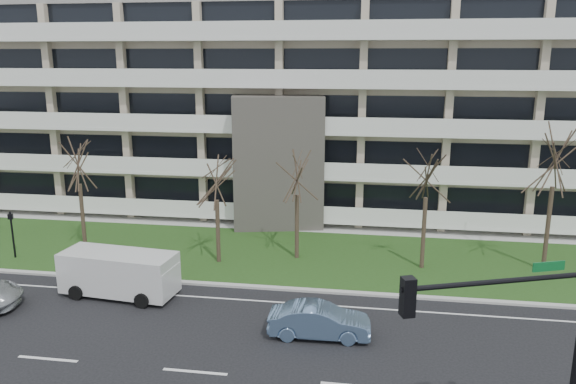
% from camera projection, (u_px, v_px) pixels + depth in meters
% --- Properties ---
extents(ground, '(160.00, 160.00, 0.00)m').
position_uv_depth(ground, '(195.00, 372.00, 21.11)').
color(ground, black).
rests_on(ground, ground).
extents(grass_verge, '(90.00, 10.00, 0.06)m').
position_uv_depth(grass_verge, '(263.00, 253.00, 33.58)').
color(grass_verge, '#224316').
rests_on(grass_verge, ground).
extents(curb, '(90.00, 0.35, 0.12)m').
position_uv_depth(curb, '(244.00, 286.00, 28.77)').
color(curb, '#B2B2AD').
rests_on(curb, ground).
extents(sidewalk, '(90.00, 2.00, 0.08)m').
position_uv_depth(sidewalk, '(278.00, 226.00, 38.85)').
color(sidewalk, '#B2B2AD').
rests_on(sidewalk, ground).
extents(lane_edge_line, '(90.00, 0.12, 0.01)m').
position_uv_depth(lane_edge_line, '(237.00, 299.00, 27.35)').
color(lane_edge_line, white).
rests_on(lane_edge_line, ground).
extents(apartment_building, '(60.50, 15.10, 18.75)m').
position_uv_depth(apartment_building, '(293.00, 107.00, 43.59)').
color(apartment_building, '#C2B496').
rests_on(apartment_building, ground).
extents(blue_sedan, '(4.33, 1.64, 1.41)m').
position_uv_depth(blue_sedan, '(319.00, 321.00, 23.62)').
color(blue_sedan, '#6787B2').
rests_on(blue_sedan, ground).
extents(white_van, '(5.85, 2.79, 2.19)m').
position_uv_depth(white_van, '(120.00, 270.00, 27.55)').
color(white_van, silver).
rests_on(white_van, ground).
extents(traffic_signal, '(5.21, 2.16, 6.37)m').
position_uv_depth(traffic_signal, '(521.00, 342.00, 15.02)').
color(traffic_signal, black).
rests_on(traffic_signal, ground).
extents(pedestrian_signal, '(0.32, 0.28, 2.83)m').
position_uv_depth(pedestrian_signal, '(12.00, 229.00, 32.45)').
color(pedestrian_signal, black).
rests_on(pedestrian_signal, ground).
extents(tree_2, '(3.71, 3.71, 7.42)m').
position_uv_depth(tree_2, '(77.00, 157.00, 32.82)').
color(tree_2, '#382B21').
rests_on(tree_2, ground).
extents(tree_3, '(3.31, 3.31, 6.61)m').
position_uv_depth(tree_3, '(216.00, 175.00, 31.02)').
color(tree_3, '#382B21').
rests_on(tree_3, ground).
extents(tree_4, '(3.42, 3.42, 6.83)m').
position_uv_depth(tree_4, '(297.00, 170.00, 31.60)').
color(tree_4, '#382B21').
rests_on(tree_4, ground).
extents(tree_5, '(3.64, 3.64, 7.29)m').
position_uv_depth(tree_5, '(427.00, 169.00, 29.98)').
color(tree_5, '#382B21').
rests_on(tree_5, ground).
extents(tree_6, '(4.26, 4.26, 8.52)m').
position_uv_depth(tree_6, '(556.00, 152.00, 29.42)').
color(tree_6, '#382B21').
rests_on(tree_6, ground).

